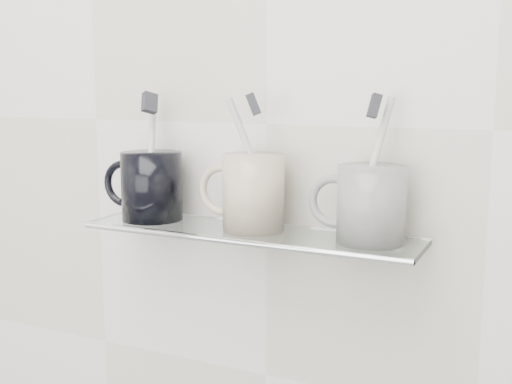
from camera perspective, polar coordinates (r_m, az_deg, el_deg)
The scene contains 18 objects.
wall_back at distance 0.96m, azimuth 0.96°, elevation 6.06°, with size 2.50×2.50×0.00m, color silver.
shelf_glass at distance 0.93m, azimuth -0.65°, elevation -3.66°, with size 0.50×0.12×0.01m, color silver.
shelf_rail at distance 0.88m, azimuth -2.25°, elevation -4.40°, with size 0.01×0.01×0.50m, color silver.
bracket_left at distance 1.08m, azimuth -9.64°, elevation -2.57°, with size 0.02×0.02×0.03m, color silver.
bracket_right at distance 0.91m, azimuth 12.71°, elevation -4.92°, with size 0.02×0.02×0.03m, color silver.
mug_left at distance 1.01m, azimuth -9.24°, elevation 0.53°, with size 0.09×0.09×0.11m, color black.
mug_left_handle at distance 1.04m, azimuth -11.66°, elevation 0.72°, with size 0.08×0.08×0.01m, color black.
toothbrush_left at distance 1.00m, azimuth -9.32°, elevation 3.26°, with size 0.01×0.01×0.19m, color silver.
bristles_left at distance 1.00m, azimuth -9.44°, elevation 7.83°, with size 0.01×0.02×0.03m, color #2A2B31.
mug_center at distance 0.92m, azimuth -0.23°, elevation -0.04°, with size 0.09×0.09×0.11m, color beige.
mug_center_handle at distance 0.94m, azimuth -3.00°, elevation 0.18°, with size 0.08×0.08×0.01m, color beige.
toothbrush_center at distance 0.91m, azimuth -0.23°, elevation 2.80°, with size 0.01×0.01×0.19m, color silver.
bristles_center at distance 0.91m, azimuth -0.23°, elevation 7.81°, with size 0.01×0.02×0.03m, color #2A2B31.
mug_right at distance 0.86m, azimuth 10.22°, elevation -1.09°, with size 0.09×0.09×0.10m, color silver.
mug_right_handle at distance 0.88m, azimuth 6.95°, elevation -0.83°, with size 0.07×0.07×0.01m, color silver.
toothbrush_right at distance 0.85m, azimuth 10.32°, elevation 2.17°, with size 0.01×0.01×0.19m, color beige.
bristles_right at distance 0.85m, azimuth 10.48°, elevation 7.54°, with size 0.01×0.02×0.03m, color #2A2B31.
chrome_cap at distance 0.87m, azimuth 11.40°, elevation -4.01°, with size 0.04×0.04×0.02m, color silver.
Camera 1 is at (0.40, 0.22, 1.31)m, focal length 45.00 mm.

